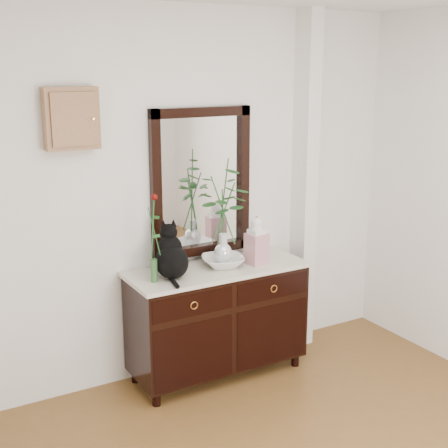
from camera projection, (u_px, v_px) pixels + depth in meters
wall_back at (189, 196)px, 4.58m from camera, size 3.60×0.04×2.70m
pilaster at (304, 185)px, 4.99m from camera, size 0.12×0.20×2.70m
sideboard at (217, 315)px, 4.64m from camera, size 1.33×0.52×0.82m
wall_mirror at (201, 183)px, 4.59m from camera, size 0.80×0.06×1.10m
key_cabinet at (71, 119)px, 3.99m from camera, size 0.35×0.10×0.40m
cat at (171, 251)px, 4.29m from camera, size 0.32×0.37×0.38m
lotus_bowl at (223, 261)px, 4.56m from camera, size 0.39×0.39×0.08m
vase_branches at (223, 211)px, 4.46m from camera, size 0.47×0.47×0.79m
bud_vase_rose at (153, 238)px, 4.17m from camera, size 0.10×0.10×0.63m
ginger_jar at (257, 240)px, 4.59m from camera, size 0.15×0.15×0.37m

